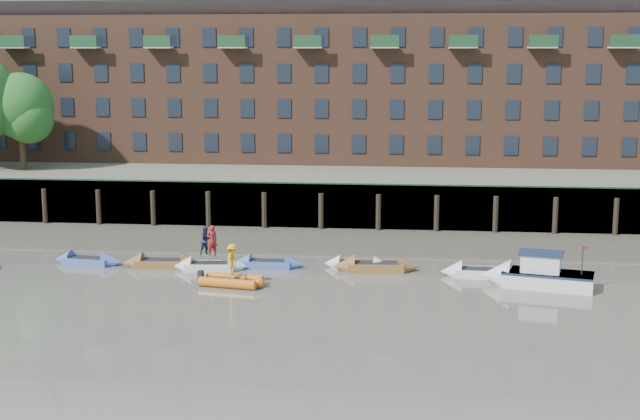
# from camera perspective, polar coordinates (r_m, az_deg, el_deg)

# --- Properties ---
(ground) EXTENTS (220.00, 220.00, 0.00)m
(ground) POSITION_cam_1_polar(r_m,az_deg,el_deg) (41.67, -5.77, -7.19)
(ground) COLOR #615C54
(ground) RESTS_ON ground
(foreshore) EXTENTS (110.00, 8.00, 0.50)m
(foreshore) POSITION_cam_1_polar(r_m,az_deg,el_deg) (58.83, -2.25, -1.98)
(foreshore) COLOR #3D382F
(foreshore) RESTS_ON ground
(mud_band) EXTENTS (110.00, 1.60, 0.10)m
(mud_band) POSITION_cam_1_polar(r_m,az_deg,el_deg) (55.55, -2.75, -2.72)
(mud_band) COLOR #4C4336
(mud_band) RESTS_ON ground
(river_wall) EXTENTS (110.00, 1.23, 3.30)m
(river_wall) POSITION_cam_1_polar(r_m,az_deg,el_deg) (62.78, -1.70, 0.28)
(river_wall) COLOR #2D2A26
(river_wall) RESTS_ON ground
(bank_terrace) EXTENTS (110.00, 28.00, 3.20)m
(bank_terrace) POSITION_cam_1_polar(r_m,az_deg,el_deg) (76.14, -0.35, 2.05)
(bank_terrace) COLOR #5E594D
(bank_terrace) RESTS_ON ground
(apartment_terrace) EXTENTS (80.60, 15.56, 20.98)m
(apartment_terrace) POSITION_cam_1_polar(r_m,az_deg,el_deg) (76.35, -0.28, 10.52)
(apartment_terrace) COLOR brown
(apartment_terrace) RESTS_ON bank_terrace
(rowboat_1) EXTENTS (4.32, 1.68, 1.22)m
(rowboat_1) POSITION_cam_1_polar(r_m,az_deg,el_deg) (54.10, -14.65, -3.16)
(rowboat_1) COLOR #4459A4
(rowboat_1) RESTS_ON ground
(rowboat_2) EXTENTS (4.69, 1.65, 1.34)m
(rowboat_2) POSITION_cam_1_polar(r_m,az_deg,el_deg) (52.48, -10.06, -3.37)
(rowboat_2) COLOR brown
(rowboat_2) RESTS_ON ground
(rowboat_3) EXTENTS (4.36, 1.65, 1.24)m
(rowboat_3) POSITION_cam_1_polar(r_m,az_deg,el_deg) (51.43, -7.05, -3.59)
(rowboat_3) COLOR silver
(rowboat_3) RESTS_ON ground
(rowboat_4) EXTENTS (4.15, 1.21, 1.20)m
(rowboat_4) POSITION_cam_1_polar(r_m,az_deg,el_deg) (51.74, -3.34, -3.45)
(rowboat_4) COLOR #4459A4
(rowboat_4) RESTS_ON ground
(rowboat_5) EXTENTS (4.05, 1.62, 1.14)m
(rowboat_5) POSITION_cam_1_polar(r_m,az_deg,el_deg) (51.46, 2.40, -3.53)
(rowboat_5) COLOR silver
(rowboat_5) RESTS_ON ground
(rowboat_6) EXTENTS (4.97, 1.75, 1.42)m
(rowboat_6) POSITION_cam_1_polar(r_m,az_deg,el_deg) (50.92, 3.60, -3.64)
(rowboat_6) COLOR brown
(rowboat_6) RESTS_ON ground
(rowboat_7) EXTENTS (4.73, 1.58, 1.35)m
(rowboat_7) POSITION_cam_1_polar(r_m,az_deg,el_deg) (50.30, 10.38, -3.97)
(rowboat_7) COLOR silver
(rowboat_7) RESTS_ON ground
(rib_tender) EXTENTS (3.56, 2.16, 0.60)m
(rib_tender) POSITION_cam_1_polar(r_m,az_deg,el_deg) (47.92, -5.55, -4.54)
(rib_tender) COLOR #D36117
(rib_tender) RESTS_ON ground
(motor_launch) EXTENTS (6.16, 3.20, 2.43)m
(motor_launch) POSITION_cam_1_polar(r_m,az_deg,el_deg) (48.81, 13.23, -4.06)
(motor_launch) COLOR silver
(motor_launch) RESTS_ON ground
(person_rower_a) EXTENTS (0.78, 0.71, 1.78)m
(person_rower_a) POSITION_cam_1_polar(r_m,az_deg,el_deg) (51.10, -6.94, -1.95)
(person_rower_a) COLOR maroon
(person_rower_a) RESTS_ON rowboat_3
(person_rower_b) EXTENTS (1.01, 0.98, 1.65)m
(person_rower_b) POSITION_cam_1_polar(r_m,az_deg,el_deg) (51.39, -7.30, -1.97)
(person_rower_b) COLOR #19233F
(person_rower_b) RESTS_ON rowboat_3
(person_rib_crew) EXTENTS (0.65, 1.12, 1.71)m
(person_rib_crew) POSITION_cam_1_polar(r_m,az_deg,el_deg) (47.69, -5.63, -3.18)
(person_rib_crew) COLOR orange
(person_rib_crew) RESTS_ON rib_tender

